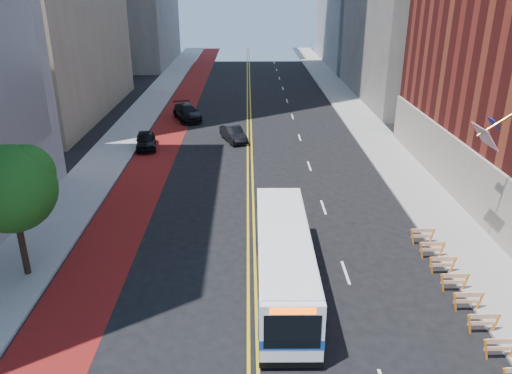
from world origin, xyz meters
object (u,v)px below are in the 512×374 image
at_px(transit_bus, 283,259).
at_px(car_b, 233,134).
at_px(street_tree, 12,185).
at_px(car_a, 146,140).
at_px(car_c, 187,112).

height_order(transit_bus, car_b, transit_bus).
distance_m(street_tree, car_a, 21.43).
bearing_deg(transit_bus, car_c, 104.93).
relative_size(transit_bus, car_a, 2.63).
bearing_deg(car_a, car_c, 65.55).
bearing_deg(street_tree, car_a, 84.57).
height_order(transit_bus, car_a, transit_bus).
relative_size(transit_bus, car_b, 2.66).
height_order(street_tree, car_c, street_tree).
height_order(street_tree, car_b, street_tree).
distance_m(street_tree, transit_bus, 13.23).
height_order(car_b, car_c, car_c).
distance_m(car_a, car_b, 8.02).
distance_m(transit_bus, car_b, 24.50).
relative_size(car_a, car_b, 1.01).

